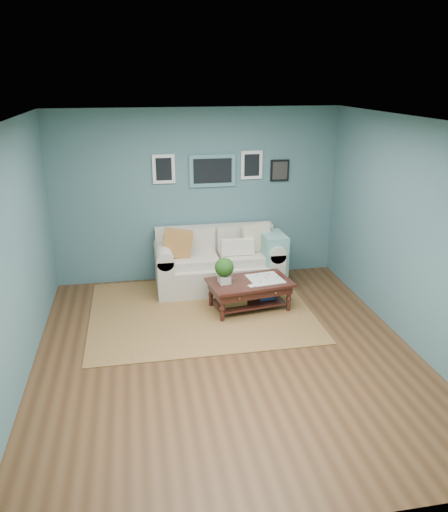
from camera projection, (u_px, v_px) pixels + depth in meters
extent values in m
plane|color=brown|center=(227.00, 353.00, 5.98)|extent=(5.00, 5.00, 0.00)
plane|color=white|center=(227.00, 121.00, 5.06)|extent=(5.00, 5.00, 0.00)
cube|color=slate|center=(197.00, 196.00, 7.83)|extent=(4.50, 0.02, 2.70)
cube|color=slate|center=(299.00, 370.00, 3.21)|extent=(4.50, 0.02, 2.70)
cube|color=slate|center=(13.00, 260.00, 5.13)|extent=(0.02, 5.00, 2.70)
cube|color=slate|center=(414.00, 236.00, 5.90)|extent=(0.02, 5.00, 2.70)
cube|color=slate|center=(212.00, 171.00, 7.71)|extent=(0.72, 0.03, 0.50)
cube|color=black|center=(213.00, 171.00, 7.69)|extent=(0.60, 0.01, 0.38)
cube|color=white|center=(164.00, 169.00, 7.57)|extent=(0.34, 0.03, 0.44)
cube|color=white|center=(252.00, 165.00, 7.79)|extent=(0.34, 0.03, 0.44)
cube|color=black|center=(280.00, 170.00, 7.90)|extent=(0.30, 0.03, 0.34)
cube|color=brown|center=(201.00, 311.00, 7.04)|extent=(3.05, 2.44, 0.01)
cube|color=beige|center=(218.00, 274.00, 7.79)|extent=(1.43, 0.89, 0.42)
cube|color=beige|center=(214.00, 240.00, 7.95)|extent=(1.87, 0.22, 0.48)
cube|color=beige|center=(164.00, 272.00, 7.61)|extent=(0.24, 0.89, 0.62)
cube|color=beige|center=(270.00, 265.00, 7.89)|extent=(0.24, 0.89, 0.62)
cylinder|color=beige|center=(163.00, 253.00, 7.50)|extent=(0.26, 0.89, 0.26)
cylinder|color=beige|center=(271.00, 246.00, 7.79)|extent=(0.26, 0.89, 0.26)
cube|color=beige|center=(194.00, 261.00, 7.57)|extent=(0.72, 0.56, 0.13)
cube|color=beige|center=(243.00, 258.00, 7.70)|extent=(0.72, 0.56, 0.13)
cube|color=beige|center=(191.00, 240.00, 7.75)|extent=(0.72, 0.12, 0.36)
cube|color=beige|center=(239.00, 237.00, 7.88)|extent=(0.72, 0.12, 0.36)
cube|color=#B55A2E|center=(177.00, 244.00, 7.44)|extent=(0.49, 0.17, 0.48)
cube|color=beige|center=(256.00, 238.00, 7.71)|extent=(0.47, 0.18, 0.46)
cube|color=beige|center=(237.00, 247.00, 7.58)|extent=(0.50, 0.12, 0.24)
cube|color=#76A9A6|center=(272.00, 259.00, 7.73)|extent=(0.34, 0.55, 0.80)
cube|color=black|center=(250.00, 282.00, 6.99)|extent=(1.22, 0.82, 0.04)
cube|color=black|center=(250.00, 287.00, 7.01)|extent=(1.13, 0.74, 0.11)
cube|color=black|center=(249.00, 302.00, 7.09)|extent=(1.03, 0.63, 0.02)
sphere|color=gold|center=(239.00, 298.00, 6.66)|extent=(0.03, 0.03, 0.03)
sphere|color=gold|center=(276.00, 293.00, 6.82)|extent=(0.03, 0.03, 0.03)
cylinder|color=black|center=(222.00, 309.00, 6.68)|extent=(0.06, 0.06, 0.39)
cylinder|color=black|center=(289.00, 299.00, 6.98)|extent=(0.06, 0.06, 0.39)
cylinder|color=black|center=(211.00, 294.00, 7.14)|extent=(0.06, 0.06, 0.39)
cylinder|color=black|center=(274.00, 285.00, 7.44)|extent=(0.06, 0.06, 0.39)
cube|color=silver|center=(224.00, 279.00, 6.90)|extent=(0.17, 0.17, 0.11)
sphere|color=#1F4614|center=(224.00, 267.00, 6.83)|extent=(0.26, 0.26, 0.26)
cube|color=white|center=(265.00, 279.00, 7.05)|extent=(0.52, 0.52, 0.01)
cube|color=#A88742|center=(234.00, 297.00, 6.98)|extent=(0.35, 0.27, 0.19)
cube|color=#24428E|center=(266.00, 295.00, 7.17)|extent=(0.25, 0.20, 0.11)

